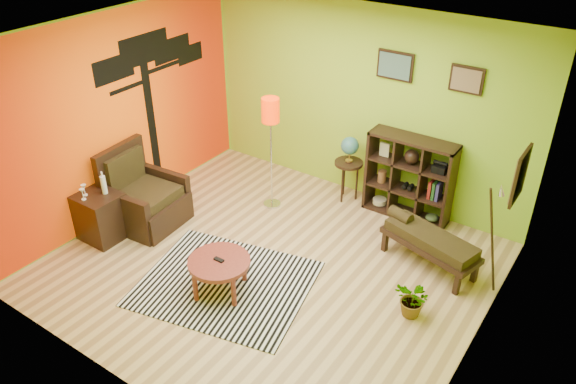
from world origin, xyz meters
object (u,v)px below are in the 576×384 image
Objects in this scene: side_cabinet at (101,216)px; floor_lamp at (271,120)px; coffee_table at (219,265)px; armchair at (143,201)px; potted_plant at (413,303)px; bench at (428,240)px; cube_shelf at (410,178)px; globe_table at (349,153)px.

floor_lamp reaches higher than side_cabinet.
armchair reaches higher than coffee_table.
side_cabinet reaches higher than potted_plant.
bench is (3.78, 1.87, 0.04)m from side_cabinet.
cube_shelf is 0.91× the size of bench.
coffee_table is 0.60× the size of cube_shelf.
coffee_table is 2.68m from globe_table.
globe_table is 0.83× the size of cube_shelf.
floor_lamp is 3.05m from potted_plant.
coffee_table is 1.62× the size of potted_plant.
floor_lamp is 1.65× the size of globe_table.
globe_table is at bearing 85.59° from coffee_table.
cube_shelf is at bearing 36.63° from armchair.
floor_lamp reaches higher than bench.
floor_lamp is 3.74× the size of potted_plant.
bench reaches higher than potted_plant.
cube_shelf is at bearing 4.59° from globe_table.
globe_table is 0.76× the size of bench.
potted_plant is (3.84, 0.34, -0.16)m from armchair.
armchair is 0.83× the size of bench.
coffee_table is 2.21m from potted_plant.
globe_table is at bearing 43.65° from floor_lamp.
side_cabinet is at bearing -129.20° from globe_table.
globe_table is 0.93m from cube_shelf.
bench is (1.78, 1.83, -0.01)m from coffee_table.
armchair is 1.09× the size of globe_table.
coffee_table is 2.55m from bench.
floor_lamp reaches higher than potted_plant.
coffee_table is 0.55× the size of bench.
potted_plant is (2.63, -1.00, -1.17)m from floor_lamp.
floor_lamp is 1.38× the size of cube_shelf.
cube_shelf is (0.91, 0.07, -0.16)m from globe_table.
bench is at bearing 104.29° from potted_plant.
floor_lamp is at bearing -136.35° from globe_table.
side_cabinet is 0.80× the size of cube_shelf.
side_cabinet is 3.51m from globe_table.
bench reaches higher than coffee_table.
armchair is 3.67m from cube_shelf.
cube_shelf is (2.94, 2.18, 0.27)m from armchair.
side_cabinet is at bearing -125.81° from floor_lamp.
floor_lamp is (1.21, 1.33, 1.01)m from armchair.
potted_plant is (1.82, -1.77, -0.59)m from globe_table.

